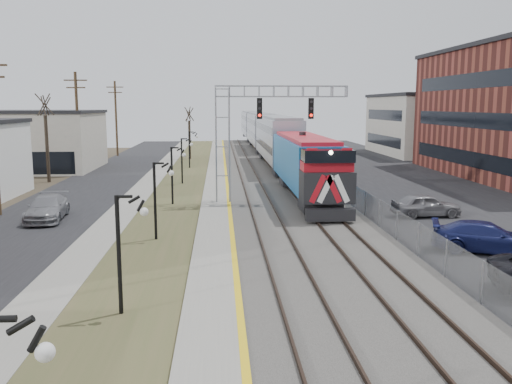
{
  "coord_description": "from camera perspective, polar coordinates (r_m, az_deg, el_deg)",
  "views": [
    {
      "loc": [
        -0.72,
        -9.19,
        6.82
      ],
      "look_at": [
        1.05,
        17.02,
        2.6
      ],
      "focal_mm": 38.0,
      "sensor_mm": 36.0,
      "label": 1
    }
  ],
  "objects": [
    {
      "name": "street_west",
      "position": [
        45.99,
        -17.38,
        0.2
      ],
      "size": [
        7.0,
        120.0,
        0.04
      ],
      "primitive_type": "cube",
      "color": "black",
      "rests_on": "ground"
    },
    {
      "name": "sidewalk",
      "position": [
        45.15,
        -11.82,
        0.29
      ],
      "size": [
        2.0,
        120.0,
        0.08
      ],
      "primitive_type": "cube",
      "color": "gray",
      "rests_on": "ground"
    },
    {
      "name": "grass_median",
      "position": [
        44.83,
        -8.02,
        0.32
      ],
      "size": [
        4.0,
        120.0,
        0.06
      ],
      "primitive_type": "cube",
      "color": "#404726",
      "rests_on": "ground"
    },
    {
      "name": "platform",
      "position": [
        44.7,
        -4.18,
        0.48
      ],
      "size": [
        2.0,
        120.0,
        0.24
      ],
      "primitive_type": "cube",
      "color": "gray",
      "rests_on": "ground"
    },
    {
      "name": "ballast_bed",
      "position": [
        44.95,
        2.21,
        0.52
      ],
      "size": [
        8.0,
        120.0,
        0.2
      ],
      "primitive_type": "cube",
      "color": "#595651",
      "rests_on": "ground"
    },
    {
      "name": "parking_lot",
      "position": [
        47.74,
        16.68,
        0.55
      ],
      "size": [
        16.0,
        120.0,
        0.04
      ],
      "primitive_type": "cube",
      "color": "black",
      "rests_on": "ground"
    },
    {
      "name": "platform_edge",
      "position": [
        44.68,
        -3.05,
        0.65
      ],
      "size": [
        0.24,
        120.0,
        0.01
      ],
      "primitive_type": "cube",
      "color": "gold",
      "rests_on": "platform"
    },
    {
      "name": "track_near",
      "position": [
        44.76,
        -0.34,
        0.71
      ],
      "size": [
        1.58,
        120.0,
        0.15
      ],
      "color": "#2D2119",
      "rests_on": "ballast_bed"
    },
    {
      "name": "track_far",
      "position": [
        45.1,
        4.1,
        0.76
      ],
      "size": [
        1.58,
        120.0,
        0.15
      ],
      "color": "#2D2119",
      "rests_on": "ballast_bed"
    },
    {
      "name": "train",
      "position": [
        74.41,
        0.94,
        6.12
      ],
      "size": [
        3.0,
        85.85,
        5.33
      ],
      "color": "#135A9A",
      "rests_on": "ground"
    },
    {
      "name": "signal_gantry",
      "position": [
        37.25,
        -0.89,
        7.23
      ],
      "size": [
        9.0,
        1.07,
        8.15
      ],
      "color": "gray",
      "rests_on": "ground"
    },
    {
      "name": "lampposts",
      "position": [
        28.09,
        -10.52,
        -0.91
      ],
      "size": [
        0.14,
        62.14,
        4.0
      ],
      "color": "black",
      "rests_on": "ground"
    },
    {
      "name": "fence",
      "position": [
        45.48,
        7.48,
        1.44
      ],
      "size": [
        0.04,
        120.0,
        1.6
      ],
      "primitive_type": "cube",
      "color": "gray",
      "rests_on": "ground"
    },
    {
      "name": "bare_trees",
      "position": [
        49.74,
        -17.79,
        3.94
      ],
      "size": [
        12.3,
        42.3,
        5.95
      ],
      "color": "#382D23",
      "rests_on": "ground"
    },
    {
      "name": "car_lot_d",
      "position": [
        27.47,
        23.06,
        -4.47
      ],
      "size": [
        5.25,
        3.48,
        1.41
      ],
      "primitive_type": "imported",
      "rotation": [
        0.0,
        0.0,
        1.24
      ],
      "color": "#161B4D",
      "rests_on": "ground"
    },
    {
      "name": "car_lot_e",
      "position": [
        34.87,
        17.45,
        -1.39
      ],
      "size": [
        4.25,
        1.88,
        1.42
      ],
      "primitive_type": "imported",
      "rotation": [
        0.0,
        0.0,
        1.62
      ],
      "color": "slate",
      "rests_on": "ground"
    },
    {
      "name": "car_street_b",
      "position": [
        34.63,
        -21.12,
        -1.64
      ],
      "size": [
        2.5,
        5.14,
        1.44
      ],
      "primitive_type": "imported",
      "rotation": [
        0.0,
        0.0,
        0.1
      ],
      "color": "gray",
      "rests_on": "ground"
    }
  ]
}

